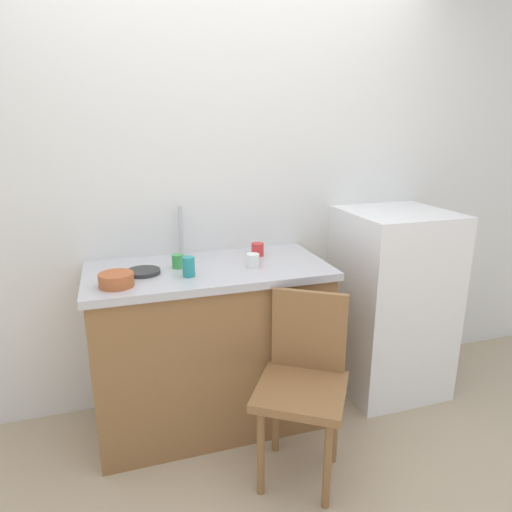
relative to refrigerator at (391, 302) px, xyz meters
name	(u,v)px	position (x,y,z in m)	size (l,w,h in m)	color
ground_plane	(277,493)	(-1.00, -0.65, -0.58)	(8.00, 8.00, 0.00)	tan
back_wall	(221,192)	(-1.00, 0.35, 0.69)	(4.80, 0.10, 2.53)	silver
cabinet_base	(211,349)	(-1.15, 0.00, -0.13)	(1.22, 0.60, 0.88)	olive
countertop	(208,270)	(-1.15, 0.00, 0.33)	(1.26, 0.64, 0.04)	#B7B7BC
faucet	(181,231)	(-1.25, 0.25, 0.49)	(0.02, 0.02, 0.29)	#B7B7BC
refrigerator	(391,302)	(0.00, 0.00, 0.00)	(0.61, 0.59, 1.15)	white
chair	(303,379)	(-0.82, -0.53, -0.08)	(0.55, 0.55, 0.89)	olive
terracotta_bowl	(116,280)	(-1.62, -0.17, 0.38)	(0.16, 0.16, 0.06)	#B25B33
hotplate	(143,272)	(-1.49, -0.02, 0.36)	(0.17, 0.17, 0.02)	#2D2D2D
cup_red	(258,249)	(-0.84, 0.12, 0.38)	(0.07, 0.07, 0.07)	red
cup_green	(178,261)	(-1.31, 0.03, 0.38)	(0.06, 0.06, 0.07)	green
cup_white	(253,261)	(-0.93, -0.09, 0.38)	(0.07, 0.07, 0.07)	white
cup_teal	(189,267)	(-1.28, -0.13, 0.40)	(0.06, 0.06, 0.10)	teal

